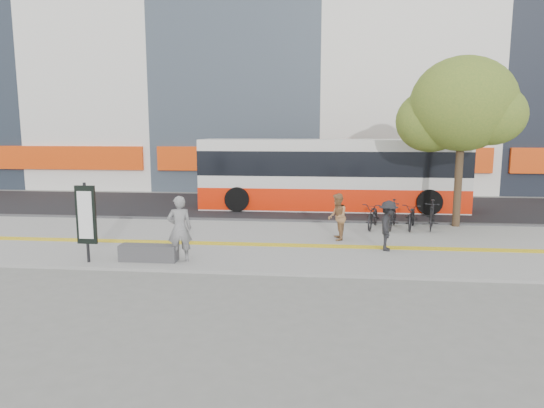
# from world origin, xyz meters

# --- Properties ---
(ground) EXTENTS (120.00, 120.00, 0.00)m
(ground) POSITION_xyz_m (0.00, 0.00, 0.00)
(ground) COLOR slate
(ground) RESTS_ON ground
(sidewalk) EXTENTS (40.00, 7.00, 0.08)m
(sidewalk) POSITION_xyz_m (0.00, 1.50, 0.04)
(sidewalk) COLOR gray
(sidewalk) RESTS_ON ground
(tactile_strip) EXTENTS (40.00, 0.45, 0.01)m
(tactile_strip) POSITION_xyz_m (0.00, 1.00, 0.09)
(tactile_strip) COLOR yellow
(tactile_strip) RESTS_ON sidewalk
(street) EXTENTS (40.00, 8.00, 0.06)m
(street) POSITION_xyz_m (0.00, 9.00, 0.03)
(street) COLOR black
(street) RESTS_ON ground
(curb) EXTENTS (40.00, 0.25, 0.14)m
(curb) POSITION_xyz_m (0.00, 5.00, 0.07)
(curb) COLOR #39393B
(curb) RESTS_ON ground
(bench) EXTENTS (1.60, 0.45, 0.45)m
(bench) POSITION_xyz_m (-2.60, -1.20, 0.30)
(bench) COLOR #39393B
(bench) RESTS_ON sidewalk
(signboard) EXTENTS (0.55, 0.10, 2.20)m
(signboard) POSITION_xyz_m (-4.20, -1.51, 1.37)
(signboard) COLOR black
(signboard) RESTS_ON sidewalk
(street_tree) EXTENTS (4.40, 3.80, 6.31)m
(street_tree) POSITION_xyz_m (7.18, 4.82, 4.51)
(street_tree) COLOR #3B271A
(street_tree) RESTS_ON sidewalk
(bus) EXTENTS (11.94, 2.83, 3.18)m
(bus) POSITION_xyz_m (2.57, 8.50, 1.56)
(bus) COLOR silver
(bus) RESTS_ON street
(bicycle_row) EXTENTS (3.11, 1.92, 1.06)m
(bicycle_row) POSITION_xyz_m (5.07, 4.00, 0.58)
(bicycle_row) COLOR black
(bicycle_row) RESTS_ON sidewalk
(seated_woman) EXTENTS (0.76, 0.61, 1.83)m
(seated_woman) POSITION_xyz_m (-1.72, -1.13, 0.99)
(seated_woman) COLOR black
(seated_woman) RESTS_ON sidewalk
(pedestrian_tan) EXTENTS (0.61, 0.77, 1.55)m
(pedestrian_tan) POSITION_xyz_m (2.67, 1.92, 0.85)
(pedestrian_tan) COLOR #976A42
(pedestrian_tan) RESTS_ON sidewalk
(pedestrian_dark) EXTENTS (0.74, 1.07, 1.51)m
(pedestrian_dark) POSITION_xyz_m (4.14, 0.67, 0.84)
(pedestrian_dark) COLOR black
(pedestrian_dark) RESTS_ON sidewalk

